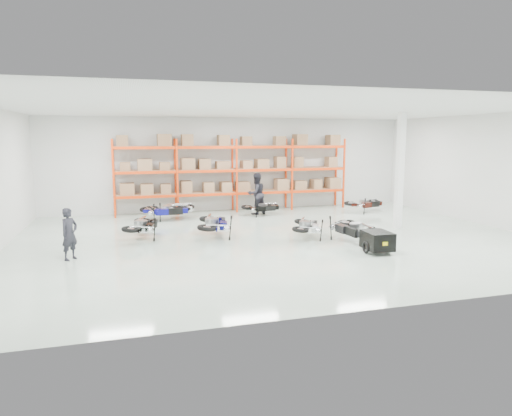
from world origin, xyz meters
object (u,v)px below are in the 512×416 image
object	(u,v)px
moto_black_far_left	(143,222)
person_back	(256,194)
moto_blue_centre	(215,220)
moto_back_c	(262,205)
trailer	(377,241)
moto_back_b	(170,206)
person_left	(69,234)
moto_touring_right	(353,225)
moto_back_a	(166,207)
moto_silver_left	(308,223)
moto_back_d	(365,201)

from	to	relation	value
moto_black_far_left	person_back	distance (m)	6.56
moto_blue_centre	moto_back_c	world-z (taller)	moto_blue_centre
trailer	moto_back_b	bearing A→B (deg)	128.15
moto_back_b	moto_back_c	world-z (taller)	moto_back_b
moto_blue_centre	person_back	xyz separation A→B (m)	(2.83, 4.41, 0.35)
moto_blue_centre	person_left	size ratio (longest dim) A/B	1.31
moto_back_b	person_back	world-z (taller)	person_back
person_left	moto_back_c	bearing A→B (deg)	-11.50
moto_back_c	person_back	distance (m)	0.67
moto_back_c	person_back	world-z (taller)	person_back
trailer	person_left	distance (m)	9.24
moto_black_far_left	moto_touring_right	bearing A→B (deg)	176.12
moto_blue_centre	moto_back_c	distance (m)	4.95
moto_blue_centre	moto_touring_right	bearing A→B (deg)	166.76
moto_touring_right	moto_blue_centre	bearing A→B (deg)	150.15
moto_back_a	moto_blue_centre	bearing A→B (deg)	-158.77
person_left	moto_touring_right	bearing A→B (deg)	-50.10
moto_touring_right	trailer	distance (m)	1.61
moto_back_a	person_left	distance (m)	6.58
moto_blue_centre	person_left	xyz separation A→B (m)	(-4.65, -1.85, 0.15)
trailer	moto_silver_left	bearing A→B (deg)	118.16
trailer	moto_back_d	distance (m)	7.99
moto_back_a	person_left	size ratio (longest dim) A/B	1.24
moto_back_c	person_left	size ratio (longest dim) A/B	1.03
moto_black_far_left	moto_blue_centre	bearing A→B (deg)	-175.92
moto_touring_right	moto_back_c	distance (m)	6.18
trailer	moto_back_a	size ratio (longest dim) A/B	0.84
trailer	moto_back_d	xyz separation A→B (m)	(3.59, 7.13, 0.15)
moto_back_b	person_back	bearing A→B (deg)	-90.07
moto_silver_left	moto_back_b	xyz separation A→B (m)	(-4.33, 5.18, 0.04)
moto_silver_left	trailer	world-z (taller)	moto_silver_left
moto_silver_left	moto_back_a	world-z (taller)	moto_back_a
moto_touring_right	moto_back_b	bearing A→B (deg)	127.11
moto_back_c	person_back	size ratio (longest dim) A/B	0.82
moto_back_c	moto_back_d	xyz separation A→B (m)	(5.04, -0.47, 0.06)
trailer	moto_back_d	size ratio (longest dim) A/B	0.90
moto_blue_centre	moto_back_d	distance (m)	8.73
moto_blue_centre	moto_back_a	bearing A→B (deg)	-58.70
moto_black_far_left	moto_back_b	distance (m)	3.80
trailer	person_left	size ratio (longest dim) A/B	1.04
trailer	moto_back_b	world-z (taller)	moto_back_b
moto_touring_right	moto_back_a	world-z (taller)	moto_touring_right
moto_back_d	moto_silver_left	bearing A→B (deg)	119.27
moto_black_far_left	moto_touring_right	xyz separation A→B (m)	(6.87, -2.61, 0.03)
moto_blue_centre	moto_silver_left	distance (m)	3.33
moto_black_far_left	moto_back_d	distance (m)	10.86
person_left	person_back	xyz separation A→B (m)	(7.48, 6.26, 0.19)
moto_black_far_left	person_back	size ratio (longest dim) A/B	0.97
moto_back_a	moto_back_d	world-z (taller)	moto_back_a
person_back	moto_silver_left	bearing A→B (deg)	72.48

